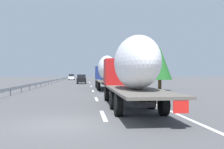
{
  "coord_description": "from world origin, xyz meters",
  "views": [
    {
      "loc": [
        -10.47,
        -0.97,
        2.01
      ],
      "look_at": [
        19.53,
        -3.98,
        1.93
      ],
      "focal_mm": 41.76,
      "sensor_mm": 36.0,
      "label": 1
    }
  ],
  "objects_px": {
    "truck_trailing": "(131,69)",
    "car_white_van": "(72,77)",
    "car_black_suv": "(82,79)",
    "truck_lead": "(106,71)",
    "road_sign": "(116,73)"
  },
  "relations": [
    {
      "from": "truck_trailing",
      "to": "car_white_van",
      "type": "xyz_separation_m",
      "value": [
        71.33,
        7.33,
        -1.34
      ]
    },
    {
      "from": "car_white_van",
      "to": "car_black_suv",
      "type": "bearing_deg",
      "value": -173.52
    },
    {
      "from": "truck_trailing",
      "to": "car_black_suv",
      "type": "bearing_deg",
      "value": 5.32
    },
    {
      "from": "truck_lead",
      "to": "car_black_suv",
      "type": "relative_size",
      "value": 3.17
    },
    {
      "from": "truck_lead",
      "to": "truck_trailing",
      "type": "xyz_separation_m",
      "value": [
        -18.91,
        -0.0,
        -0.13
      ]
    },
    {
      "from": "truck_trailing",
      "to": "car_black_suv",
      "type": "height_order",
      "value": "truck_trailing"
    },
    {
      "from": "car_black_suv",
      "to": "car_white_van",
      "type": "relative_size",
      "value": 0.87
    },
    {
      "from": "road_sign",
      "to": "car_black_suv",
      "type": "bearing_deg",
      "value": 67.07
    },
    {
      "from": "truck_lead",
      "to": "car_white_van",
      "type": "bearing_deg",
      "value": 7.96
    },
    {
      "from": "truck_lead",
      "to": "road_sign",
      "type": "distance_m",
      "value": 16.29
    },
    {
      "from": "truck_lead",
      "to": "road_sign",
      "type": "height_order",
      "value": "truck_lead"
    },
    {
      "from": "truck_trailing",
      "to": "car_black_suv",
      "type": "xyz_separation_m",
      "value": [
        37.7,
        3.51,
        -1.36
      ]
    },
    {
      "from": "car_black_suv",
      "to": "road_sign",
      "type": "distance_m",
      "value": 7.26
    },
    {
      "from": "truck_trailing",
      "to": "car_white_van",
      "type": "height_order",
      "value": "truck_trailing"
    },
    {
      "from": "car_black_suv",
      "to": "truck_trailing",
      "type": "bearing_deg",
      "value": -174.68
    }
  ]
}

